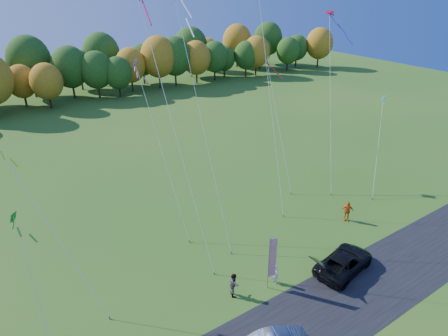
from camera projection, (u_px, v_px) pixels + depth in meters
ground at (271, 285)px, 28.70m from camera, size 160.00×160.00×0.00m
asphalt_strip at (311, 321)px, 25.72m from camera, size 90.00×6.00×0.01m
tree_line at (66, 103)px, 69.64m from camera, size 116.00×12.00×10.00m
black_suv at (344, 262)px, 29.91m from camera, size 5.75×3.40×1.50m
person_tailgate_a at (275, 274)px, 28.65m from camera, size 0.37×0.57×1.55m
person_tailgate_b at (234, 284)px, 27.55m from camera, size 0.92×1.03×1.76m
person_east at (347, 211)px, 35.98m from camera, size 1.11×1.13×1.91m
feather_flag at (272, 257)px, 27.42m from camera, size 0.55×0.22×4.32m
kite_delta_blue at (167, 101)px, 27.86m from camera, size 3.42×10.28×23.35m
kite_parafoil_orange at (263, 32)px, 35.55m from camera, size 5.20×12.78×31.46m
kite_delta_red at (199, 104)px, 31.43m from camera, size 2.96×10.89×21.32m
kite_parafoil_rainbow at (330, 102)px, 40.68m from camera, size 6.16×7.52×17.21m
kite_diamond_yellow at (53, 230)px, 25.31m from camera, size 3.95×7.71×11.44m
kite_diamond_green at (29, 269)px, 21.51m from camera, size 0.91×5.01×8.89m
kite_diamond_white at (279, 125)px, 40.64m from camera, size 1.91×6.90×13.06m
kite_diamond_pink at (161, 148)px, 33.04m from camera, size 1.02×8.03×14.22m
kite_diamond_blue_low at (378, 147)px, 40.29m from camera, size 4.92×4.14×9.32m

